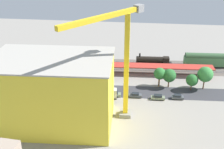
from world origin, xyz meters
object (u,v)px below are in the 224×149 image
passenger_coach (206,60)px  tower_crane (121,57)px  freight_coach_far (61,60)px  street_tree_1 (205,74)px  construction_building (54,92)px  street_tree_3 (169,76)px  parked_car_1 (158,97)px  parked_car_5 (73,92)px  traffic_light (79,73)px  parked_car_2 (135,95)px  street_tree_2 (160,74)px  box_truck_0 (103,94)px  platform_canopy_near (129,65)px  parked_car_4 (94,93)px  street_tree_0 (192,80)px  locomotive (154,61)px  parked_car_3 (114,94)px  parked_car_0 (178,97)px

passenger_coach → tower_crane: tower_crane is taller
freight_coach_far → street_tree_1: street_tree_1 is taller
construction_building → street_tree_3: size_ratio=4.60×
passenger_coach → parked_car_1: bearing=55.0°
parked_car_5 → street_tree_1: street_tree_1 is taller
traffic_light → parked_car_5: bearing=85.3°
parked_car_2 → street_tree_2: street_tree_2 is taller
box_truck_0 → passenger_coach: bearing=-141.6°
platform_canopy_near → parked_car_1: (-11.45, 19.51, -3.00)m
street_tree_2 → street_tree_3: 3.56m
platform_canopy_near → parked_car_4: size_ratio=14.57×
box_truck_0 → tower_crane: bearing=120.3°
parked_car_5 → construction_building: (0.82, 17.22, 9.38)m
street_tree_0 → street_tree_2: bearing=-8.5°
street_tree_0 → street_tree_2: (11.58, -1.72, 1.11)m
freight_coach_far → tower_crane: tower_crane is taller
locomotive → street_tree_1: bearing=130.5°
street_tree_1 → traffic_light: street_tree_1 is taller
parked_car_3 → parked_car_5: bearing=0.0°
street_tree_2 → parked_car_3: bearing=30.8°
locomotive → parked_car_5: (29.31, 30.12, -0.97)m
passenger_coach → street_tree_0: street_tree_0 is taller
street_tree_2 → tower_crane: bearing=61.0°
locomotive → street_tree_3: street_tree_3 is taller
tower_crane → traffic_light: size_ratio=4.76×
passenger_coach → parked_car_4: (43.69, 29.95, -2.49)m
parked_car_1 → construction_building: (30.92, 16.83, 9.40)m
parked_car_5 → street_tree_0: size_ratio=0.66×
locomotive → parked_car_4: locomotive is taller
platform_canopy_near → parked_car_3: platform_canopy_near is taller
freight_coach_far → parked_car_3: (-25.99, 23.16, -2.25)m
freight_coach_far → tower_crane: (-29.16, 36.64, 17.41)m
parked_car_1 → parked_car_2: 7.85m
street_tree_1 → traffic_light: bearing=1.8°
freight_coach_far → street_tree_3: 47.49m
passenger_coach → parked_car_2: passenger_coach is taller
parked_car_4 → passenger_coach: bearing=-145.6°
freight_coach_far → parked_car_0: (-47.96, 22.46, -2.29)m
construction_building → traffic_light: construction_building is taller
construction_building → tower_crane: size_ratio=0.99×
passenger_coach → street_tree_2: bearing=44.9°
parked_car_1 → parked_car_3: 15.21m
tower_crane → parked_car_4: bearing=-53.0°
parked_car_3 → street_tree_3: (-19.37, -9.20, 3.98)m
parked_car_1 → street_tree_3: size_ratio=0.66×
parked_car_0 → street_tree_3: 9.75m
parked_car_2 → passenger_coach: bearing=-134.3°
parked_car_2 → parked_car_4: size_ratio=0.95×
platform_canopy_near → parked_car_0: 26.08m
street_tree_2 → street_tree_3: size_ratio=1.03×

